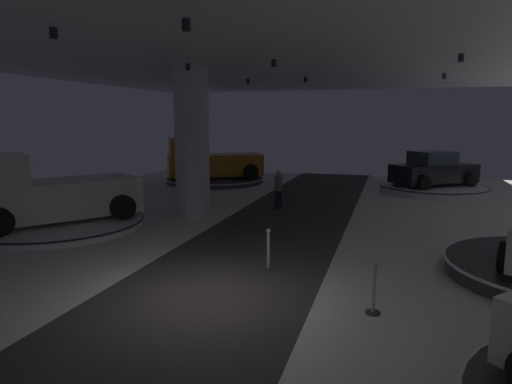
# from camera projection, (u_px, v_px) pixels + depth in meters

# --- Properties ---
(ground) EXTENTS (24.00, 44.00, 0.06)m
(ground) POSITION_uv_depth(u_px,v_px,m) (204.00, 299.00, 9.24)
(ground) COLOR silver
(ceiling_with_spotlights) EXTENTS (24.00, 44.00, 0.39)m
(ceiling_with_spotlights) POSITION_uv_depth(u_px,v_px,m) (198.00, 13.00, 8.36)
(ceiling_with_spotlights) COLOR silver
(column_left) EXTENTS (1.29, 1.29, 5.50)m
(column_left) POSITION_uv_depth(u_px,v_px,m) (192.00, 143.00, 16.87)
(column_left) COLOR silver
(column_left) RESTS_ON ground
(display_platform_deep_left) EXTENTS (5.68, 5.68, 0.27)m
(display_platform_deep_left) POSITION_uv_depth(u_px,v_px,m) (215.00, 180.00, 26.16)
(display_platform_deep_left) COLOR #333338
(display_platform_deep_left) RESTS_ON ground
(pickup_truck_deep_left) EXTENTS (5.62, 4.61, 2.30)m
(pickup_truck_deep_left) POSITION_uv_depth(u_px,v_px,m) (209.00, 162.00, 25.92)
(pickup_truck_deep_left) COLOR #B77519
(pickup_truck_deep_left) RESTS_ON display_platform_deep_left
(display_platform_deep_right) EXTENTS (5.21, 5.21, 0.34)m
(display_platform_deep_right) POSITION_uv_depth(u_px,v_px,m) (433.00, 188.00, 22.62)
(display_platform_deep_right) COLOR silver
(display_platform_deep_right) RESTS_ON ground
(display_car_deep_right) EXTENTS (4.42, 4.00, 1.71)m
(display_car_deep_right) POSITION_uv_depth(u_px,v_px,m) (434.00, 170.00, 22.47)
(display_car_deep_right) COLOR black
(display_car_deep_right) RESTS_ON display_platform_deep_right
(display_platform_mid_left) EXTENTS (5.68, 5.68, 0.24)m
(display_platform_mid_left) POSITION_uv_depth(u_px,v_px,m) (57.00, 224.00, 15.21)
(display_platform_mid_left) COLOR silver
(display_platform_mid_left) RESTS_ON ground
(pickup_truck_mid_left) EXTENTS (4.82, 5.52, 2.30)m
(pickup_truck_mid_left) POSITION_uv_depth(u_px,v_px,m) (45.00, 194.00, 14.85)
(pickup_truck_mid_left) COLOR silver
(pickup_truck_mid_left) RESTS_ON display_platform_mid_left
(visitor_walking_near) EXTENTS (0.32, 0.32, 1.59)m
(visitor_walking_near) POSITION_uv_depth(u_px,v_px,m) (278.00, 187.00, 18.28)
(visitor_walking_near) COLOR black
(visitor_walking_near) RESTS_ON ground
(stanchion_a) EXTENTS (0.28, 0.28, 1.01)m
(stanchion_a) POSITION_uv_depth(u_px,v_px,m) (374.00, 295.00, 8.42)
(stanchion_a) COLOR #333338
(stanchion_a) RESTS_ON ground
(stanchion_b) EXTENTS (0.28, 0.28, 1.01)m
(stanchion_b) POSITION_uv_depth(u_px,v_px,m) (268.00, 254.00, 10.95)
(stanchion_b) COLOR #333338
(stanchion_b) RESTS_ON ground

